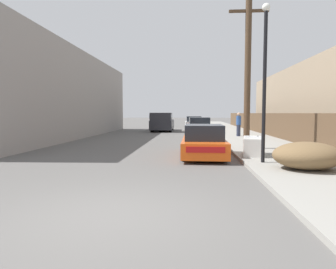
{
  "coord_description": "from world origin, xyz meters",
  "views": [
    {
      "loc": [
        1.38,
        -4.98,
        1.78
      ],
      "look_at": [
        0.28,
        9.75,
        0.72
      ],
      "focal_mm": 32.0,
      "sensor_mm": 36.0,
      "label": 1
    }
  ],
  "objects": [
    {
      "name": "car_parked_far",
      "position": [
        1.75,
        27.83,
        0.66
      ],
      "size": [
        1.91,
        4.23,
        1.42
      ],
      "rotation": [
        0.0,
        0.0,
        0.03
      ],
      "color": "silver",
      "rests_on": "ground"
    },
    {
      "name": "sidewalk_curb",
      "position": [
        5.3,
        23.5,
        0.06
      ],
      "size": [
        4.2,
        63.0,
        0.12
      ],
      "primitive_type": "cube",
      "color": "gray",
      "rests_on": "ground"
    },
    {
      "name": "building_right_house",
      "position": [
        11.76,
        19.79,
        2.61
      ],
      "size": [
        6.0,
        19.29,
        5.22
      ],
      "primitive_type": "cube",
      "color": "gray",
      "rests_on": "ground"
    },
    {
      "name": "street_lamp",
      "position": [
        3.82,
        5.22,
        3.12
      ],
      "size": [
        0.26,
        0.26,
        5.22
      ],
      "color": "black",
      "rests_on": "sidewalk_curb"
    },
    {
      "name": "discarded_fridge",
      "position": [
        3.85,
        6.95,
        0.48
      ],
      "size": [
        0.98,
        1.66,
        0.74
      ],
      "rotation": [
        0.0,
        0.0,
        -0.17
      ],
      "color": "silver",
      "rests_on": "sidewalk_curb"
    },
    {
      "name": "utility_pole",
      "position": [
        4.02,
        9.27,
        3.75
      ],
      "size": [
        1.8,
        0.29,
        7.01
      ],
      "color": "#4C3826",
      "rests_on": "sidewalk_curb"
    },
    {
      "name": "wooden_fence",
      "position": [
        7.25,
        19.29,
        0.95
      ],
      "size": [
        0.08,
        39.16,
        1.65
      ],
      "primitive_type": "cube",
      "color": "brown",
      "rests_on": "sidewalk_curb"
    },
    {
      "name": "car_parked_mid",
      "position": [
        2.11,
        19.87,
        0.66
      ],
      "size": [
        2.0,
        4.3,
        1.42
      ],
      "rotation": [
        0.0,
        0.0,
        0.04
      ],
      "color": "gray",
      "rests_on": "ground"
    },
    {
      "name": "parked_sports_car_red",
      "position": [
        1.93,
        7.25,
        0.59
      ],
      "size": [
        1.76,
        4.45,
        1.31
      ],
      "rotation": [
        0.0,
        0.0,
        -0.01
      ],
      "color": "#E05114",
      "rests_on": "ground"
    },
    {
      "name": "brush_pile",
      "position": [
        4.82,
        4.04,
        0.53
      ],
      "size": [
        1.99,
        1.67,
        0.81
      ],
      "color": "brown",
      "rests_on": "sidewalk_curb"
    },
    {
      "name": "pickup_truck",
      "position": [
        -1.35,
        24.07,
        0.91
      ],
      "size": [
        2.1,
        5.75,
        1.8
      ],
      "rotation": [
        0.0,
        0.0,
        3.15
      ],
      "color": "#232328",
      "rests_on": "ground"
    },
    {
      "name": "building_left_block",
      "position": [
        -9.59,
        16.53,
        3.06
      ],
      "size": [
        7.0,
        22.6,
        6.13
      ],
      "primitive_type": "cube",
      "color": "gray",
      "rests_on": "ground"
    },
    {
      "name": "ground_plane",
      "position": [
        0.0,
        0.0,
        0.0
      ],
      "size": [
        220.0,
        220.0,
        0.0
      ],
      "primitive_type": "plane",
      "color": "#595654"
    },
    {
      "name": "pedestrian",
      "position": [
        4.85,
        16.83,
        0.99
      ],
      "size": [
        0.34,
        0.34,
        1.7
      ],
      "color": "#282D42",
      "rests_on": "sidewalk_curb"
    }
  ]
}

